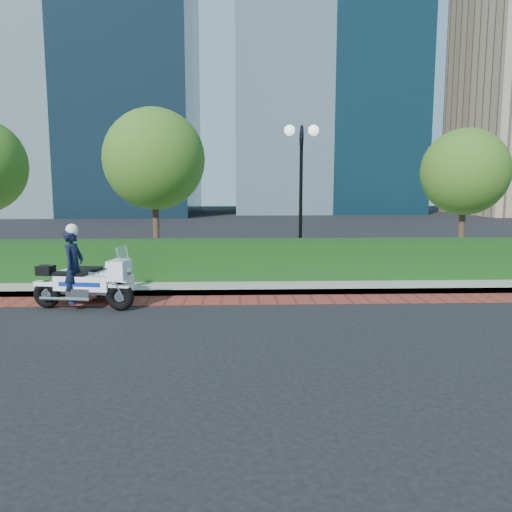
{
  "coord_description": "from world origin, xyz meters",
  "views": [
    {
      "loc": [
        -0.88,
        -9.62,
        2.55
      ],
      "look_at": [
        -0.46,
        1.64,
        1.0
      ],
      "focal_mm": 35.0,
      "sensor_mm": 36.0,
      "label": 1
    }
  ],
  "objects_px": {
    "lamppost": "(301,174)",
    "tree_c": "(465,172)",
    "tree_b": "(154,159)",
    "police_motorcycle": "(86,278)"
  },
  "relations": [
    {
      "from": "lamppost",
      "to": "police_motorcycle",
      "type": "bearing_deg",
      "value": -141.64
    },
    {
      "from": "lamppost",
      "to": "tree_b",
      "type": "bearing_deg",
      "value": 163.89
    },
    {
      "from": "tree_c",
      "to": "lamppost",
      "type": "bearing_deg",
      "value": -166.7
    },
    {
      "from": "lamppost",
      "to": "tree_c",
      "type": "relative_size",
      "value": 0.98
    },
    {
      "from": "lamppost",
      "to": "tree_b",
      "type": "xyz_separation_m",
      "value": [
        -4.5,
        1.3,
        0.48
      ]
    },
    {
      "from": "lamppost",
      "to": "tree_c",
      "type": "distance_m",
      "value": 5.65
    },
    {
      "from": "tree_b",
      "to": "tree_c",
      "type": "height_order",
      "value": "tree_b"
    },
    {
      "from": "lamppost",
      "to": "police_motorcycle",
      "type": "xyz_separation_m",
      "value": [
        -5.17,
        -4.09,
        -2.34
      ]
    },
    {
      "from": "lamppost",
      "to": "police_motorcycle",
      "type": "height_order",
      "value": "lamppost"
    },
    {
      "from": "tree_c",
      "to": "tree_b",
      "type": "bearing_deg",
      "value": 180.0
    }
  ]
}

